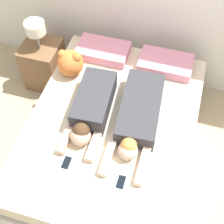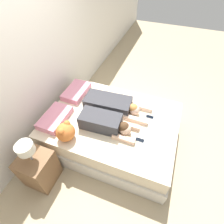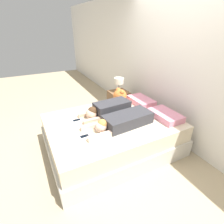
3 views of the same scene
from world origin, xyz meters
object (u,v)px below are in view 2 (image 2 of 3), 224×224
(bed, at_px, (112,129))
(pillow_head_left, at_px, (55,118))
(plush_toy, at_px, (65,132))
(person_right, at_px, (113,104))
(person_left, at_px, (106,123))
(cell_phone_right, at_px, (150,117))
(pillow_head_right, at_px, (76,91))
(nightstand, at_px, (38,168))
(cell_phone_left, at_px, (140,140))

(bed, distance_m, pillow_head_left, 0.96)
(plush_toy, bearing_deg, person_right, -27.02)
(person_left, xyz_separation_m, person_right, (0.43, 0.05, -0.02))
(bed, relative_size, cell_phone_right, 15.09)
(person_right, distance_m, cell_phone_right, 0.63)
(pillow_head_right, xyz_separation_m, cell_phone_right, (-0.10, -1.39, -0.05))
(plush_toy, height_order, nightstand, nightstand)
(pillow_head_right, xyz_separation_m, person_left, (-0.55, -0.81, 0.06))
(bed, relative_size, nightstand, 2.33)
(cell_phone_left, bearing_deg, nightstand, 122.76)
(person_left, relative_size, plush_toy, 3.12)
(pillow_head_right, xyz_separation_m, nightstand, (-1.40, -0.11, -0.28))
(bed, xyz_separation_m, pillow_head_right, (0.34, 0.83, 0.33))
(pillow_head_left, height_order, cell_phone_right, pillow_head_left)
(plush_toy, bearing_deg, pillow_head_right, 20.69)
(nightstand, bearing_deg, pillow_head_right, 4.45)
(cell_phone_right, bearing_deg, nightstand, 135.29)
(nightstand, bearing_deg, cell_phone_left, -57.24)
(cell_phone_left, bearing_deg, person_left, 84.82)
(person_left, bearing_deg, pillow_head_right, 56.05)
(person_right, bearing_deg, nightstand, 152.95)
(pillow_head_left, distance_m, person_left, 0.83)
(pillow_head_left, relative_size, nightstand, 0.61)
(pillow_head_left, relative_size, plush_toy, 1.96)
(bed, height_order, pillow_head_right, pillow_head_right)
(plush_toy, bearing_deg, cell_phone_left, -71.83)
(person_right, height_order, cell_phone_left, person_right)
(cell_phone_left, distance_m, cell_phone_right, 0.49)
(person_left, bearing_deg, cell_phone_right, -52.20)
(person_right, relative_size, cell_phone_right, 7.93)
(cell_phone_left, distance_m, nightstand, 1.49)
(pillow_head_left, height_order, cell_phone_left, pillow_head_left)
(bed, xyz_separation_m, nightstand, (-1.05, 0.72, 0.05))
(pillow_head_left, distance_m, person_right, 0.95)
(plush_toy, bearing_deg, bed, -39.44)
(bed, distance_m, pillow_head_right, 0.96)
(person_left, relative_size, cell_phone_left, 6.33)
(pillow_head_right, distance_m, nightstand, 1.43)
(bed, bearing_deg, cell_phone_left, -115.75)
(bed, distance_m, person_left, 0.44)
(pillow_head_left, height_order, plush_toy, plush_toy)
(pillow_head_right, bearing_deg, nightstand, -175.55)
(pillow_head_right, xyz_separation_m, cell_phone_left, (-0.60, -1.35, -0.05))
(cell_phone_left, height_order, nightstand, nightstand)
(person_right, bearing_deg, person_left, -173.09)
(person_right, distance_m, plush_toy, 0.91)
(person_left, bearing_deg, cell_phone_left, -95.18)
(cell_phone_left, xyz_separation_m, nightstand, (-0.80, 1.24, -0.24))
(person_left, xyz_separation_m, nightstand, (-0.85, 0.71, -0.34))
(plush_toy, relative_size, nightstand, 0.31)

